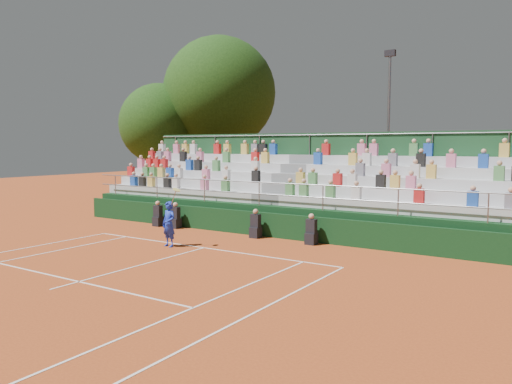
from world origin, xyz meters
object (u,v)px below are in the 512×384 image
Objects in this scene: floodlight_mast at (389,119)px; tree_west at (160,124)px; tree_east at (220,93)px; tennis_player at (169,224)px.

tree_west is at bearing -170.23° from floodlight_mast.
floodlight_mast reaches higher than tree_west.
tree_east reaches higher than floodlight_mast.
tennis_player is at bearing -59.41° from tree_east.
tree_west reaches higher than tennis_player.
tree_east is 12.09m from floodlight_mast.
floodlight_mast is (11.90, 0.18, -2.13)m from tree_east.
tennis_player is 0.20× the size of tree_east.
tree_east is 1.24× the size of floodlight_mast.
tree_east is at bearing 36.27° from tree_west.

